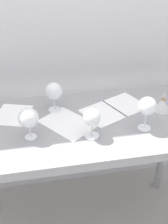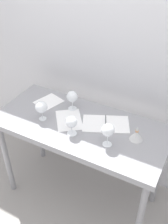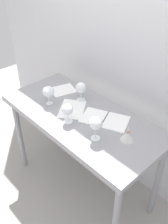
{
  "view_description": "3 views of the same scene",
  "coord_description": "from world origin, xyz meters",
  "px_view_note": "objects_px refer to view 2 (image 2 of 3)",
  "views": [
    {
      "loc": [
        -0.25,
        -1.26,
        1.77
      ],
      "look_at": [
        -0.02,
        -0.02,
        0.97
      ],
      "focal_mm": 45.78,
      "sensor_mm": 36.0,
      "label": 1
    },
    {
      "loc": [
        0.8,
        -1.45,
        2.24
      ],
      "look_at": [
        0.01,
        0.04,
        0.99
      ],
      "focal_mm": 43.06,
      "sensor_mm": 36.0,
      "label": 2
    },
    {
      "loc": [
        1.21,
        -1.1,
        2.1
      ],
      "look_at": [
        0.05,
        -0.02,
        0.96
      ],
      "focal_mm": 40.22,
      "sensor_mm": 36.0,
      "label": 3
    }
  ],
  "objects_px": {
    "wine_glass_far_left": "(72,97)",
    "tasting_sheet_upper": "(69,120)",
    "wine_glass_near_left": "(41,107)",
    "decanter_funnel": "(136,135)",
    "wine_glass_near_center": "(71,122)",
    "wine_glass_near_right": "(108,131)",
    "open_notebook": "(106,124)",
    "tasting_sheet_lower": "(49,102)"
  },
  "relations": [
    {
      "from": "wine_glass_far_left",
      "to": "tasting_sheet_upper",
      "type": "relative_size",
      "value": 0.62
    },
    {
      "from": "wine_glass_near_left",
      "to": "decanter_funnel",
      "type": "height_order",
      "value": "wine_glass_near_left"
    },
    {
      "from": "wine_glass_near_center",
      "to": "wine_glass_far_left",
      "type": "xyz_separation_m",
      "value": [
        -0.15,
        0.28,
        0.01
      ]
    },
    {
      "from": "wine_glass_near_right",
      "to": "decanter_funnel",
      "type": "distance_m",
      "value": 0.25
    },
    {
      "from": "wine_glass_near_left",
      "to": "open_notebook",
      "type": "relative_size",
      "value": 0.39
    },
    {
      "from": "decanter_funnel",
      "to": "wine_glass_near_right",
      "type": "bearing_deg",
      "value": -136.62
    },
    {
      "from": "wine_glass_near_right",
      "to": "open_notebook",
      "type": "xyz_separation_m",
      "value": [
        -0.1,
        0.21,
        -0.13
      ]
    },
    {
      "from": "wine_glass_near_center",
      "to": "decanter_funnel",
      "type": "height_order",
      "value": "wine_glass_near_center"
    },
    {
      "from": "wine_glass_near_right",
      "to": "tasting_sheet_lower",
      "type": "distance_m",
      "value": 0.74
    },
    {
      "from": "wine_glass_near_center",
      "to": "open_notebook",
      "type": "distance_m",
      "value": 0.31
    },
    {
      "from": "wine_glass_near_center",
      "to": "wine_glass_near_left",
      "type": "bearing_deg",
      "value": 171.26
    },
    {
      "from": "wine_glass_near_right",
      "to": "wine_glass_near_left",
      "type": "distance_m",
      "value": 0.59
    },
    {
      "from": "tasting_sheet_lower",
      "to": "decanter_funnel",
      "type": "xyz_separation_m",
      "value": [
        0.84,
        -0.1,
        0.03
      ]
    },
    {
      "from": "wine_glass_near_right",
      "to": "decanter_funnel",
      "type": "relative_size",
      "value": 1.56
    },
    {
      "from": "wine_glass_near_center",
      "to": "decanter_funnel",
      "type": "distance_m",
      "value": 0.49
    },
    {
      "from": "wine_glass_far_left",
      "to": "decanter_funnel",
      "type": "xyz_separation_m",
      "value": [
        0.61,
        -0.11,
        -0.08
      ]
    },
    {
      "from": "open_notebook",
      "to": "tasting_sheet_upper",
      "type": "height_order",
      "value": "open_notebook"
    },
    {
      "from": "wine_glass_near_center",
      "to": "wine_glass_near_right",
      "type": "xyz_separation_m",
      "value": [
        0.29,
        0.02,
        0.02
      ]
    },
    {
      "from": "wine_glass_near_center",
      "to": "wine_glass_near_left",
      "type": "distance_m",
      "value": 0.3
    },
    {
      "from": "wine_glass_near_center",
      "to": "decanter_funnel",
      "type": "relative_size",
      "value": 1.34
    },
    {
      "from": "wine_glass_near_center",
      "to": "wine_glass_near_left",
      "type": "relative_size",
      "value": 0.95
    },
    {
      "from": "open_notebook",
      "to": "wine_glass_near_center",
      "type": "bearing_deg",
      "value": -154.4
    },
    {
      "from": "wine_glass_near_left",
      "to": "open_notebook",
      "type": "distance_m",
      "value": 0.53
    },
    {
      "from": "wine_glass_near_left",
      "to": "tasting_sheet_lower",
      "type": "distance_m",
      "value": 0.27
    },
    {
      "from": "wine_glass_near_right",
      "to": "wine_glass_near_left",
      "type": "bearing_deg",
      "value": 177.09
    },
    {
      "from": "wine_glass_near_left",
      "to": "wine_glass_near_center",
      "type": "bearing_deg",
      "value": -8.74
    },
    {
      "from": "wine_glass_near_center",
      "to": "wine_glass_far_left",
      "type": "bearing_deg",
      "value": 118.5
    },
    {
      "from": "wine_glass_near_center",
      "to": "tasting_sheet_upper",
      "type": "height_order",
      "value": "wine_glass_near_center"
    },
    {
      "from": "open_notebook",
      "to": "wine_glass_near_left",
      "type": "bearing_deg",
      "value": 175.46
    },
    {
      "from": "wine_glass_far_left",
      "to": "tasting_sheet_upper",
      "type": "bearing_deg",
      "value": -70.41
    },
    {
      "from": "wine_glass_near_center",
      "to": "wine_glass_near_right",
      "type": "height_order",
      "value": "wine_glass_near_right"
    },
    {
      "from": "open_notebook",
      "to": "wine_glass_far_left",
      "type": "bearing_deg",
      "value": 145.35
    },
    {
      "from": "wine_glass_near_right",
      "to": "wine_glass_near_left",
      "type": "xyz_separation_m",
      "value": [
        -0.59,
        0.03,
        -0.02
      ]
    },
    {
      "from": "wine_glass_near_right",
      "to": "tasting_sheet_lower",
      "type": "relative_size",
      "value": 0.85
    },
    {
      "from": "wine_glass_far_left",
      "to": "open_notebook",
      "type": "height_order",
      "value": "wine_glass_far_left"
    },
    {
      "from": "wine_glass_near_left",
      "to": "open_notebook",
      "type": "xyz_separation_m",
      "value": [
        0.48,
        0.18,
        -0.11
      ]
    },
    {
      "from": "tasting_sheet_upper",
      "to": "tasting_sheet_lower",
      "type": "bearing_deg",
      "value": 117.09
    },
    {
      "from": "wine_glass_near_right",
      "to": "tasting_sheet_upper",
      "type": "height_order",
      "value": "wine_glass_near_right"
    },
    {
      "from": "wine_glass_near_center",
      "to": "open_notebook",
      "type": "relative_size",
      "value": 0.37
    },
    {
      "from": "tasting_sheet_lower",
      "to": "decanter_funnel",
      "type": "distance_m",
      "value": 0.85
    },
    {
      "from": "wine_glass_far_left",
      "to": "tasting_sheet_lower",
      "type": "height_order",
      "value": "wine_glass_far_left"
    },
    {
      "from": "wine_glass_near_right",
      "to": "wine_glass_far_left",
      "type": "height_order",
      "value": "wine_glass_near_right"
    }
  ]
}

